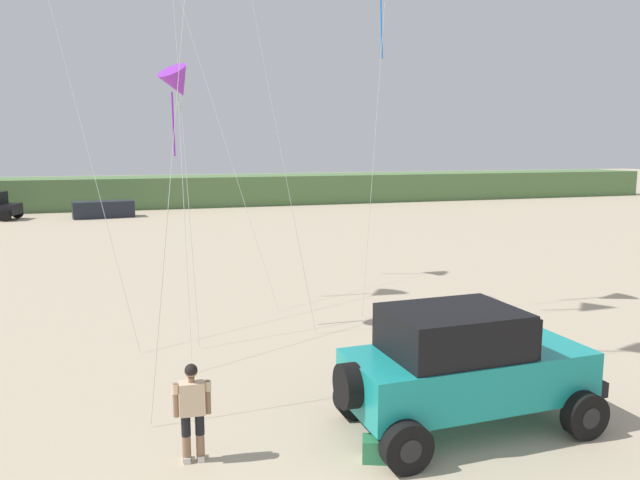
% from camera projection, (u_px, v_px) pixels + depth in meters
% --- Properties ---
extents(dune_ridge, '(90.00, 6.06, 2.54)m').
position_uv_depth(dune_ridge, '(205.00, 190.00, 53.70)').
color(dune_ridge, '#567A47').
rests_on(dune_ridge, ground_plane).
extents(jeep, '(4.88, 2.48, 2.26)m').
position_uv_depth(jeep, '(465.00, 365.00, 10.95)').
color(jeep, teal).
rests_on(jeep, ground_plane).
extents(person_watching, '(0.62, 0.32, 1.67)m').
position_uv_depth(person_watching, '(192.00, 407.00, 9.82)').
color(person_watching, '#8C664C').
rests_on(person_watching, ground_plane).
extents(cooler_box, '(0.65, 0.54, 0.38)m').
position_uv_depth(cooler_box, '(379.00, 449.00, 9.96)').
color(cooler_box, '#2D7F51').
rests_on(cooler_box, ground_plane).
extents(distant_sedan, '(4.39, 2.23, 1.20)m').
position_uv_depth(distant_sedan, '(103.00, 209.00, 44.13)').
color(distant_sedan, '#1E232D').
rests_on(distant_sedan, ground_plane).
extents(kite_black_sled, '(1.37, 4.23, 7.26)m').
position_uv_depth(kite_black_sled, '(178.00, 84.00, 16.18)').
color(kite_black_sled, purple).
rests_on(kite_black_sled, ground_plane).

